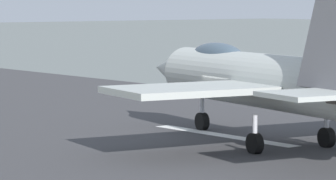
% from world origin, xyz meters
% --- Properties ---
extents(ground_plane, '(400.00, 400.00, 0.00)m').
position_xyz_m(ground_plane, '(0.00, 0.00, 0.00)').
color(ground_plane, slate).
extents(runway_strip, '(240.00, 26.00, 0.02)m').
position_xyz_m(runway_strip, '(-0.02, 0.00, 0.01)').
color(runway_strip, '#3B3A3C').
rests_on(runway_strip, ground).
extents(fighter_jet, '(16.80, 13.61, 5.71)m').
position_xyz_m(fighter_jet, '(-1.63, 0.36, 2.51)').
color(fighter_jet, '#ACB1AC').
rests_on(fighter_jet, ground).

